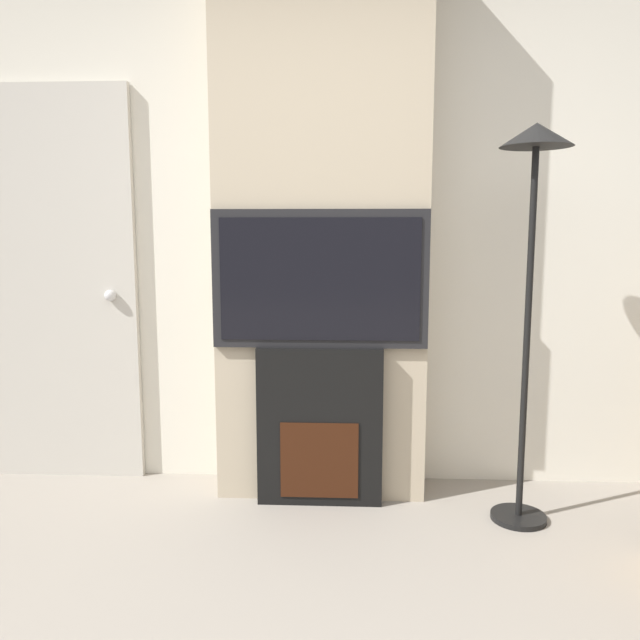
# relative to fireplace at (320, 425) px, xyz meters

# --- Properties ---
(wall_back) EXTENTS (6.00, 0.06, 2.70)m
(wall_back) POSITION_rel_fireplace_xyz_m (0.00, 0.33, 0.97)
(wall_back) COLOR silver
(wall_back) RESTS_ON ground_plane
(chimney_breast) EXTENTS (1.03, 0.30, 2.70)m
(chimney_breast) POSITION_rel_fireplace_xyz_m (0.00, 0.15, 0.97)
(chimney_breast) COLOR tan
(chimney_breast) RESTS_ON ground_plane
(fireplace) EXTENTS (0.60, 0.15, 0.77)m
(fireplace) POSITION_rel_fireplace_xyz_m (0.00, 0.00, 0.00)
(fireplace) COLOR black
(fireplace) RESTS_ON ground_plane
(television) EXTENTS (1.02, 0.07, 0.65)m
(television) POSITION_rel_fireplace_xyz_m (0.00, -0.00, 0.72)
(television) COLOR black
(television) RESTS_ON fireplace
(floor_lamp) EXTENTS (0.31, 0.31, 1.78)m
(floor_lamp) POSITION_rel_fireplace_xyz_m (0.93, -0.17, 1.03)
(floor_lamp) COLOR black
(floor_lamp) RESTS_ON ground_plane
(entry_door) EXTENTS (0.85, 0.09, 2.07)m
(entry_door) POSITION_rel_fireplace_xyz_m (-1.40, 0.27, 0.65)
(entry_door) COLOR #BCB7AD
(entry_door) RESTS_ON ground_plane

